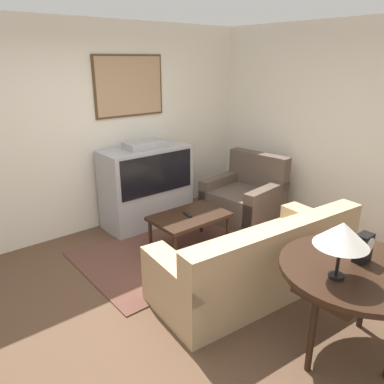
% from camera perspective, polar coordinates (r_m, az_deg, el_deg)
% --- Properties ---
extents(ground_plane, '(12.00, 12.00, 0.00)m').
position_cam_1_polar(ground_plane, '(3.84, -1.04, -15.89)').
color(ground_plane, brown).
extents(wall_back, '(12.00, 0.10, 2.70)m').
position_cam_1_polar(wall_back, '(5.05, -16.39, 8.96)').
color(wall_back, silver).
rests_on(wall_back, ground_plane).
extents(wall_right, '(0.06, 12.00, 2.70)m').
position_cam_1_polar(wall_right, '(5.25, 22.27, 8.59)').
color(wall_right, silver).
rests_on(wall_right, ground_plane).
extents(area_rug, '(2.57, 1.52, 0.01)m').
position_cam_1_polar(area_rug, '(4.78, -1.07, -8.05)').
color(area_rug, brown).
rests_on(area_rug, ground_plane).
extents(tv, '(1.22, 0.58, 1.19)m').
position_cam_1_polar(tv, '(5.24, -6.93, 0.98)').
color(tv, '#9E9EA3').
rests_on(tv, ground_plane).
extents(couch, '(2.19, 1.07, 0.81)m').
position_cam_1_polar(couch, '(3.89, 10.01, -10.58)').
color(couch, tan).
rests_on(couch, ground_plane).
extents(armchair, '(1.00, 1.05, 0.93)m').
position_cam_1_polar(armchair, '(5.50, 8.07, -1.02)').
color(armchair, brown).
rests_on(armchair, ground_plane).
extents(coffee_table, '(0.92, 0.60, 0.45)m').
position_cam_1_polar(coffee_table, '(4.54, -0.37, -4.08)').
color(coffee_table, black).
rests_on(coffee_table, ground_plane).
extents(console_table, '(1.11, 1.11, 0.77)m').
position_cam_1_polar(console_table, '(3.11, 23.50, -11.53)').
color(console_table, black).
rests_on(console_table, ground_plane).
extents(table_lamp, '(0.38, 0.38, 0.42)m').
position_cam_1_polar(table_lamp, '(2.75, 21.91, -6.04)').
color(table_lamp, black).
rests_on(table_lamp, console_table).
extents(mantel_clock, '(0.14, 0.10, 0.23)m').
position_cam_1_polar(mantel_clock, '(3.13, 24.66, -7.73)').
color(mantel_clock, black).
rests_on(mantel_clock, console_table).
extents(remote, '(0.07, 0.16, 0.02)m').
position_cam_1_polar(remote, '(4.51, -0.69, -3.46)').
color(remote, black).
rests_on(remote, coffee_table).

